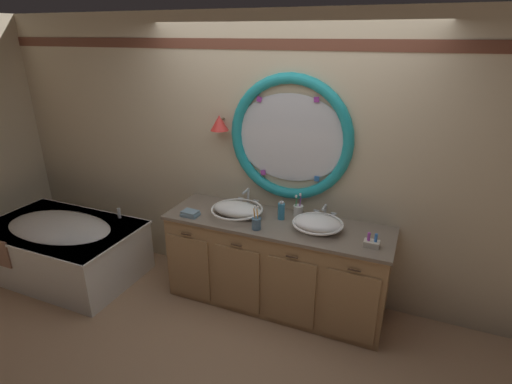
{
  "coord_description": "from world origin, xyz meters",
  "views": [
    {
      "loc": [
        1.14,
        -2.75,
        2.41
      ],
      "look_at": [
        -0.12,
        0.25,
        1.1
      ],
      "focal_mm": 27.94,
      "sensor_mm": 36.0,
      "label": 1
    }
  ],
  "objects_px": {
    "sink_basin_right": "(318,223)",
    "toiletry_basket": "(372,243)",
    "bathtub": "(63,245)",
    "toothbrush_holder_right": "(298,210)",
    "soap_dispenser": "(281,211)",
    "sink_basin_left": "(237,209)",
    "toothbrush_holder_left": "(256,223)",
    "folded_hand_towel": "(190,213)"
  },
  "relations": [
    {
      "from": "toothbrush_holder_right",
      "to": "folded_hand_towel",
      "type": "relative_size",
      "value": 1.43
    },
    {
      "from": "sink_basin_right",
      "to": "soap_dispenser",
      "type": "distance_m",
      "value": 0.37
    },
    {
      "from": "sink_basin_right",
      "to": "toiletry_basket",
      "type": "height_order",
      "value": "sink_basin_right"
    },
    {
      "from": "toothbrush_holder_left",
      "to": "toiletry_basket",
      "type": "xyz_separation_m",
      "value": [
        0.95,
        0.08,
        -0.03
      ]
    },
    {
      "from": "folded_hand_towel",
      "to": "sink_basin_left",
      "type": "bearing_deg",
      "value": 23.34
    },
    {
      "from": "sink_basin_left",
      "to": "toothbrush_holder_right",
      "type": "distance_m",
      "value": 0.56
    },
    {
      "from": "toothbrush_holder_right",
      "to": "soap_dispenser",
      "type": "height_order",
      "value": "toothbrush_holder_right"
    },
    {
      "from": "toothbrush_holder_left",
      "to": "toothbrush_holder_right",
      "type": "height_order",
      "value": "toothbrush_holder_right"
    },
    {
      "from": "sink_basin_left",
      "to": "toiletry_basket",
      "type": "bearing_deg",
      "value": -4.72
    },
    {
      "from": "toothbrush_holder_right",
      "to": "soap_dispenser",
      "type": "bearing_deg",
      "value": -135.12
    },
    {
      "from": "sink_basin_right",
      "to": "soap_dispenser",
      "type": "height_order",
      "value": "soap_dispenser"
    },
    {
      "from": "sink_basin_right",
      "to": "toothbrush_holder_left",
      "type": "bearing_deg",
      "value": -160.02
    },
    {
      "from": "toothbrush_holder_left",
      "to": "toiletry_basket",
      "type": "bearing_deg",
      "value": 4.65
    },
    {
      "from": "bathtub",
      "to": "toothbrush_holder_right",
      "type": "height_order",
      "value": "toothbrush_holder_right"
    },
    {
      "from": "bathtub",
      "to": "toiletry_basket",
      "type": "distance_m",
      "value": 3.13
    },
    {
      "from": "bathtub",
      "to": "soap_dispenser",
      "type": "relative_size",
      "value": 8.89
    },
    {
      "from": "toothbrush_holder_right",
      "to": "soap_dispenser",
      "type": "relative_size",
      "value": 1.24
    },
    {
      "from": "toothbrush_holder_right",
      "to": "folded_hand_towel",
      "type": "height_order",
      "value": "toothbrush_holder_right"
    },
    {
      "from": "soap_dispenser",
      "to": "toiletry_basket",
      "type": "height_order",
      "value": "soap_dispenser"
    },
    {
      "from": "sink_basin_left",
      "to": "toothbrush_holder_left",
      "type": "distance_m",
      "value": 0.32
    },
    {
      "from": "toiletry_basket",
      "to": "bathtub",
      "type": "bearing_deg",
      "value": -174.8
    },
    {
      "from": "sink_basin_right",
      "to": "toothbrush_holder_left",
      "type": "xyz_separation_m",
      "value": [
        -0.49,
        -0.18,
        -0.01
      ]
    },
    {
      "from": "sink_basin_right",
      "to": "toiletry_basket",
      "type": "xyz_separation_m",
      "value": [
        0.46,
        -0.1,
        -0.03
      ]
    },
    {
      "from": "sink_basin_left",
      "to": "soap_dispenser",
      "type": "distance_m",
      "value": 0.41
    },
    {
      "from": "toothbrush_holder_right",
      "to": "sink_basin_left",
      "type": "bearing_deg",
      "value": -157.6
    },
    {
      "from": "bathtub",
      "to": "folded_hand_towel",
      "type": "bearing_deg",
      "value": 8.17
    },
    {
      "from": "toothbrush_holder_left",
      "to": "soap_dispenser",
      "type": "height_order",
      "value": "toothbrush_holder_left"
    },
    {
      "from": "folded_hand_towel",
      "to": "toothbrush_holder_right",
      "type": "bearing_deg",
      "value": 22.8
    },
    {
      "from": "toothbrush_holder_left",
      "to": "toothbrush_holder_right",
      "type": "bearing_deg",
      "value": 57.4
    },
    {
      "from": "sink_basin_right",
      "to": "toiletry_basket",
      "type": "bearing_deg",
      "value": -12.29
    },
    {
      "from": "folded_hand_towel",
      "to": "soap_dispenser",
      "type": "bearing_deg",
      "value": 18.36
    },
    {
      "from": "toothbrush_holder_right",
      "to": "toiletry_basket",
      "type": "relative_size",
      "value": 1.85
    },
    {
      "from": "sink_basin_left",
      "to": "toothbrush_holder_right",
      "type": "height_order",
      "value": "toothbrush_holder_right"
    },
    {
      "from": "sink_basin_left",
      "to": "toothbrush_holder_left",
      "type": "bearing_deg",
      "value": -33.56
    },
    {
      "from": "toothbrush_holder_right",
      "to": "sink_basin_right",
      "type": "bearing_deg",
      "value": -41.81
    },
    {
      "from": "sink_basin_left",
      "to": "sink_basin_right",
      "type": "bearing_deg",
      "value": -0.0
    },
    {
      "from": "toothbrush_holder_left",
      "to": "toothbrush_holder_right",
      "type": "relative_size",
      "value": 0.97
    },
    {
      "from": "sink_basin_right",
      "to": "toothbrush_holder_right",
      "type": "bearing_deg",
      "value": 138.19
    },
    {
      "from": "sink_basin_left",
      "to": "soap_dispenser",
      "type": "xyz_separation_m",
      "value": [
        0.39,
        0.09,
        0.02
      ]
    },
    {
      "from": "toothbrush_holder_left",
      "to": "sink_basin_right",
      "type": "bearing_deg",
      "value": 19.98
    },
    {
      "from": "toothbrush_holder_right",
      "to": "folded_hand_towel",
      "type": "distance_m",
      "value": 0.98
    },
    {
      "from": "bathtub",
      "to": "toiletry_basket",
      "type": "bearing_deg",
      "value": 5.2
    }
  ]
}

